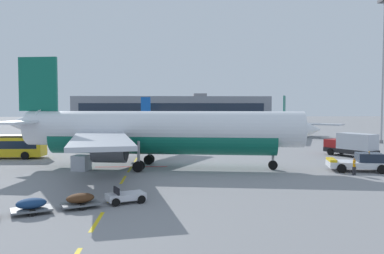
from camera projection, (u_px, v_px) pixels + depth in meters
ground at (280, 148)px, 62.59m from camera, size 400.00×400.00×0.00m
apron_paint_markings at (141, 151)px, 58.75m from camera, size 8.00×94.71×0.01m
airliner_foreground at (157, 132)px, 42.35m from camera, size 34.77×34.20×12.20m
pushback_tug at (360, 162)px, 40.37m from camera, size 6.46×4.15×2.08m
airliner_mid_left at (175, 119)px, 115.42m from camera, size 25.56×23.93×9.65m
airliner_far_center at (280, 124)px, 84.22m from camera, size 24.71×25.81×9.31m
fuel_service_truck at (352, 144)px, 52.07m from camera, size 5.49×7.29×3.14m
baggage_train at (57, 203)px, 25.00m from camera, size 11.18×6.09×1.14m
ground_crew_worker at (354, 165)px, 38.01m from camera, size 0.46×0.55×1.68m
uld_cargo_container at (81, 163)px, 40.74m from camera, size 1.97×1.94×1.60m
apron_light_mast_far at (383, 55)px, 70.17m from camera, size 1.80×1.80×25.86m
terminal_satellite at (172, 109)px, 180.53m from camera, size 86.22×28.00×12.77m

